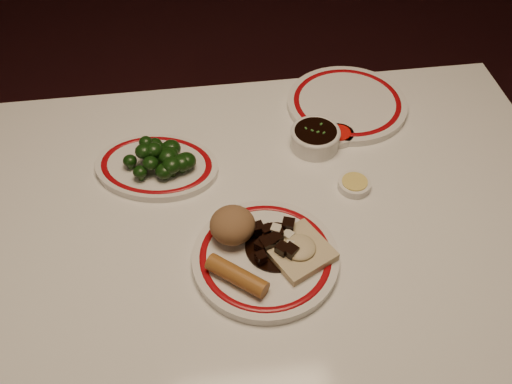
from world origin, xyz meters
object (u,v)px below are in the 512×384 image
at_px(soy_bowl, 315,139).
at_px(spring_roll, 237,276).
at_px(rice_mound, 232,225).
at_px(broccoli_pile, 161,156).
at_px(fried_wonton, 299,250).
at_px(stirfry_heap, 276,242).
at_px(main_plate, 265,258).
at_px(broccoli_plate, 157,166).
at_px(dining_table, 269,260).

bearing_deg(soy_bowl, spring_roll, -121.59).
xyz_separation_m(rice_mound, broccoli_pile, (-0.12, 0.20, -0.01)).
relative_size(rice_mound, soy_bowl, 0.79).
height_order(fried_wonton, stirfry_heap, stirfry_heap).
bearing_deg(spring_roll, main_plate, -9.57).
distance_m(main_plate, broccoli_pile, 0.30).
relative_size(rice_mound, broccoli_plate, 0.28).
relative_size(dining_table, stirfry_heap, 11.05).
distance_m(main_plate, rice_mound, 0.08).
relative_size(fried_wonton, broccoli_plate, 0.46).
distance_m(dining_table, broccoli_plate, 0.29).
relative_size(main_plate, rice_mound, 3.20).
relative_size(stirfry_heap, broccoli_pile, 0.76).
distance_m(main_plate, soy_bowl, 0.32).
xyz_separation_m(main_plate, soy_bowl, (0.15, 0.28, 0.01)).
bearing_deg(broccoli_plate, main_plate, -54.33).
distance_m(stirfry_heap, broccoli_pile, 0.30).
bearing_deg(rice_mound, stirfry_heap, -25.62).
bearing_deg(broccoli_pile, broccoli_plate, 162.02).
xyz_separation_m(rice_mound, broccoli_plate, (-0.13, 0.20, -0.04)).
height_order(rice_mound, broccoli_pile, rice_mound).
bearing_deg(rice_mound, spring_roll, -92.12).
bearing_deg(broccoli_plate, soy_bowl, 4.44).
bearing_deg(main_plate, stirfry_heap, 40.05).
distance_m(rice_mound, broccoli_plate, 0.25).
height_order(fried_wonton, broccoli_plate, fried_wonton).
xyz_separation_m(rice_mound, soy_bowl, (0.20, 0.23, -0.03)).
bearing_deg(broccoli_plate, broccoli_pile, -17.98).
height_order(dining_table, main_plate, main_plate).
relative_size(spring_roll, broccoli_plate, 0.38).
bearing_deg(rice_mound, broccoli_plate, 122.93).
height_order(broccoli_plate, broccoli_pile, broccoli_pile).
distance_m(rice_mound, spring_roll, 0.10).
xyz_separation_m(dining_table, broccoli_pile, (-0.19, 0.18, 0.13)).
bearing_deg(main_plate, fried_wonton, -5.15).
bearing_deg(spring_roll, broccoli_plate, 63.66).
xyz_separation_m(dining_table, main_plate, (-0.02, -0.07, 0.10)).
height_order(spring_roll, stirfry_heap, stirfry_heap).
xyz_separation_m(main_plate, spring_roll, (-0.05, -0.05, 0.02)).
height_order(main_plate, soy_bowl, soy_bowl).
height_order(dining_table, fried_wonton, fried_wonton).
bearing_deg(rice_mound, main_plate, -45.04).
relative_size(main_plate, broccoli_plate, 0.89).
height_order(main_plate, fried_wonton, fried_wonton).
relative_size(spring_roll, fried_wonton, 0.83).
bearing_deg(dining_table, main_plate, -105.12).
xyz_separation_m(broccoli_plate, soy_bowl, (0.33, 0.03, 0.01)).
bearing_deg(spring_roll, stirfry_heap, -9.53).
height_order(stirfry_heap, broccoli_plate, stirfry_heap).
height_order(dining_table, broccoli_pile, broccoli_pile).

